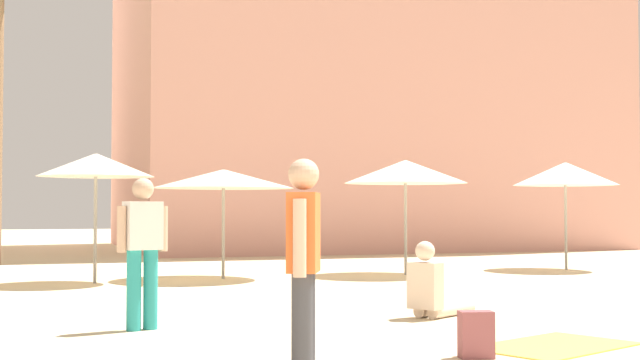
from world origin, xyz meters
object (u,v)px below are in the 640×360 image
(person_mid_center, at_px, (143,246))
(cafe_umbrella_2, at_px, (565,174))
(cafe_umbrella_1, at_px, (96,165))
(beach_towel, at_px, (554,346))
(person_near_left, at_px, (433,291))
(cafe_umbrella_5, at_px, (223,179))
(cafe_umbrella_0, at_px, (405,172))
(person_near_right, at_px, (304,260))
(backpack, at_px, (476,335))

(person_mid_center, bearing_deg, cafe_umbrella_2, 105.96)
(cafe_umbrella_1, height_order, beach_towel, cafe_umbrella_1)
(cafe_umbrella_2, relative_size, person_near_left, 2.30)
(cafe_umbrella_5, distance_m, person_near_left, 7.05)
(cafe_umbrella_0, distance_m, beach_towel, 9.64)
(cafe_umbrella_5, xyz_separation_m, beach_towel, (1.26, -9.22, -1.92))
(cafe_umbrella_1, distance_m, cafe_umbrella_2, 10.22)
(person_near_left, relative_size, person_near_right, 0.61)
(cafe_umbrella_2, xyz_separation_m, person_near_right, (-9.39, -10.29, -1.20))
(person_near_left, bearing_deg, cafe_umbrella_2, 15.39)
(backpack, distance_m, person_mid_center, 3.89)
(person_mid_center, xyz_separation_m, person_near_right, (0.79, -3.43, 0.02))
(cafe_umbrella_5, distance_m, backpack, 9.71)
(cafe_umbrella_1, bearing_deg, person_near_left, -61.10)
(cafe_umbrella_1, relative_size, backpack, 5.63)
(cafe_umbrella_0, xyz_separation_m, cafe_umbrella_5, (-3.78, 0.15, -0.19))
(cafe_umbrella_5, height_order, person_near_left, cafe_umbrella_5)
(beach_towel, relative_size, person_near_right, 0.94)
(cafe_umbrella_0, distance_m, cafe_umbrella_1, 6.20)
(cafe_umbrella_0, height_order, cafe_umbrella_5, cafe_umbrella_0)
(beach_towel, xyz_separation_m, person_near_right, (-2.86, -0.97, 0.93))
(beach_towel, xyz_separation_m, person_near_left, (-0.09, 2.46, 0.32))
(cafe_umbrella_1, distance_m, person_mid_center, 6.62)
(cafe_umbrella_2, xyz_separation_m, beach_towel, (-6.53, -9.31, -2.13))
(beach_towel, bearing_deg, cafe_umbrella_0, 74.49)
(beach_towel, height_order, backpack, backpack)
(cafe_umbrella_5, relative_size, beach_towel, 1.70)
(cafe_umbrella_2, distance_m, person_near_right, 13.98)
(person_near_left, distance_m, person_near_right, 4.45)
(cafe_umbrella_1, relative_size, person_near_right, 1.38)
(beach_towel, distance_m, person_mid_center, 4.49)
(cafe_umbrella_2, xyz_separation_m, backpack, (-7.57, -9.65, -1.94))
(person_mid_center, height_order, person_near_right, person_near_right)
(cafe_umbrella_2, bearing_deg, cafe_umbrella_0, -176.49)
(cafe_umbrella_2, bearing_deg, person_near_right, -132.39)
(cafe_umbrella_0, distance_m, person_mid_center, 9.12)
(cafe_umbrella_5, relative_size, person_mid_center, 1.63)
(cafe_umbrella_0, relative_size, cafe_umbrella_2, 1.06)
(cafe_umbrella_2, xyz_separation_m, person_near_left, (-6.62, -6.86, -1.82))
(cafe_umbrella_1, height_order, cafe_umbrella_5, cafe_umbrella_1)
(cafe_umbrella_0, height_order, person_near_right, cafe_umbrella_0)
(cafe_umbrella_0, bearing_deg, cafe_umbrella_2, 3.51)
(cafe_umbrella_0, xyz_separation_m, person_mid_center, (-6.17, -6.61, -1.20))
(cafe_umbrella_1, distance_m, backpack, 9.86)
(cafe_umbrella_2, xyz_separation_m, person_mid_center, (-10.18, -6.86, -1.22))
(beach_towel, xyz_separation_m, person_mid_center, (-3.65, 2.46, 0.91))
(cafe_umbrella_2, relative_size, person_mid_center, 1.43)
(person_near_left, bearing_deg, person_near_right, -159.55)
(cafe_umbrella_2, distance_m, backpack, 12.42)
(cafe_umbrella_1, distance_m, beach_towel, 9.93)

